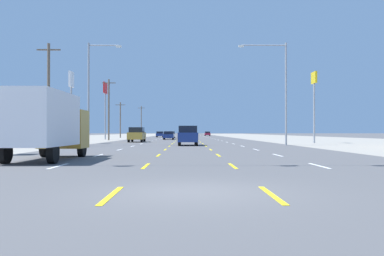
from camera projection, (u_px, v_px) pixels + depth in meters
name	position (u px, v px, depth m)	size (l,w,h in m)	color
ground_plane	(187.00, 139.00, 75.37)	(572.00, 572.00, 0.00)	#4C4C4F
lot_apron_left	(53.00, 139.00, 75.03)	(28.00, 440.00, 0.01)	gray
lot_apron_right	(320.00, 139.00, 75.70)	(28.00, 440.00, 0.01)	gray
lane_markings	(187.00, 137.00, 113.86)	(10.64, 227.60, 0.01)	white
signal_span_wire	(197.00, 33.00, 16.23)	(26.78, 0.52, 9.08)	brown
box_truck_far_left_nearest	(46.00, 122.00, 19.74)	(2.40, 7.20, 3.23)	#B28C33
suv_center_turn_near	(188.00, 135.00, 41.32)	(1.98, 4.90, 1.98)	navy
suv_far_left_mid	(137.00, 134.00, 54.76)	(1.98, 4.90, 1.98)	#B28C33
sedan_inner_left_midfar	(169.00, 135.00, 71.72)	(1.80, 4.50, 1.46)	navy
sedan_inner_left_far	(171.00, 135.00, 87.42)	(1.80, 4.50, 1.46)	white
sedan_far_left_farther	(160.00, 134.00, 103.73)	(1.80, 4.50, 1.46)	navy
sedan_center_turn_farthest	(187.00, 134.00, 129.57)	(1.80, 4.50, 1.46)	navy
sedan_far_right_distant_a	(207.00, 134.00, 134.68)	(1.80, 4.50, 1.46)	maroon
storefront_left_row_1	(7.00, 127.00, 66.04)	(12.24, 14.09, 4.34)	#A35642
pole_sign_left_row_1	(71.00, 91.00, 48.17)	(0.24, 1.62, 8.49)	gray
pole_sign_left_row_2	(105.00, 95.00, 73.41)	(0.24, 2.71, 10.28)	gray
pole_sign_right_row_1	(314.00, 91.00, 49.61)	(0.24, 1.73, 8.68)	gray
streetlight_left_row_0	(91.00, 87.00, 41.72)	(3.44, 0.26, 10.51)	gray
streetlight_right_row_0	(281.00, 85.00, 41.99)	(4.99, 0.26, 10.57)	gray
utility_pole_left_row_0	(49.00, 93.00, 37.94)	(2.20, 0.26, 9.64)	brown
utility_pole_left_row_1	(109.00, 109.00, 66.54)	(2.20, 0.26, 9.98)	brown
utility_pole_left_row_2	(120.00, 119.00, 92.10)	(2.20, 0.26, 8.07)	brown
utility_pole_left_row_3	(141.00, 120.00, 130.68)	(2.20, 0.26, 9.62)	brown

